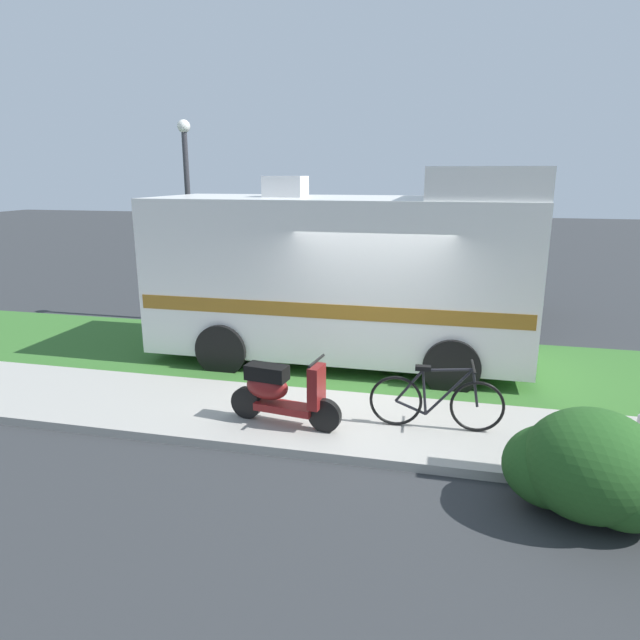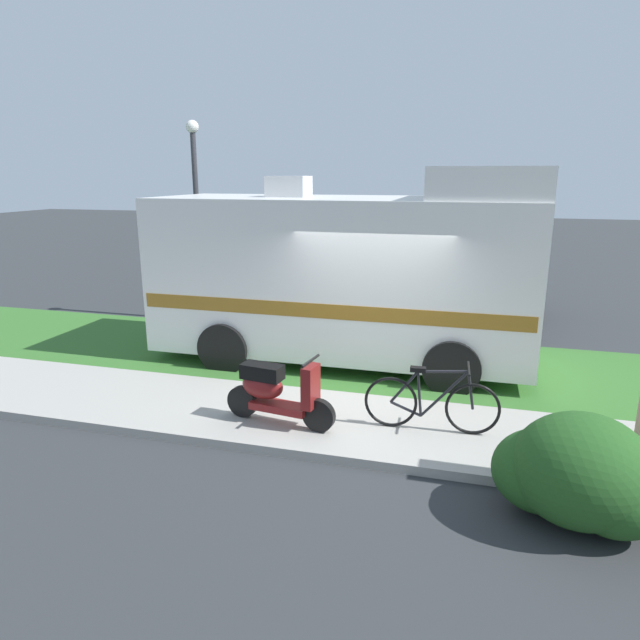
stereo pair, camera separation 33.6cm
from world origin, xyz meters
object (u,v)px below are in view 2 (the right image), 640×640
(scooter, at_px, (275,391))
(motorhome_rv, at_px, (348,273))
(bicycle, at_px, (431,403))
(pickup_truck_near, at_px, (450,274))
(street_lamp_post, at_px, (197,204))

(scooter, bearing_deg, motorhome_rv, 84.77)
(scooter, xyz_separation_m, bicycle, (2.02, 0.32, -0.07))
(scooter, relative_size, pickup_truck_near, 0.29)
(scooter, bearing_deg, street_lamp_post, 125.73)
(motorhome_rv, distance_m, pickup_truck_near, 4.90)
(bicycle, height_order, pickup_truck_near, pickup_truck_near)
(scooter, relative_size, bicycle, 0.91)
(motorhome_rv, xyz_separation_m, pickup_truck_near, (1.62, 4.57, -0.71))
(scooter, relative_size, street_lamp_post, 0.35)
(street_lamp_post, bearing_deg, scooter, -54.27)
(motorhome_rv, relative_size, scooter, 4.17)
(bicycle, height_order, street_lamp_post, street_lamp_post)
(motorhome_rv, xyz_separation_m, bicycle, (1.74, -2.80, -1.15))
(scooter, bearing_deg, bicycle, 8.89)
(motorhome_rv, bearing_deg, pickup_truck_near, 70.48)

